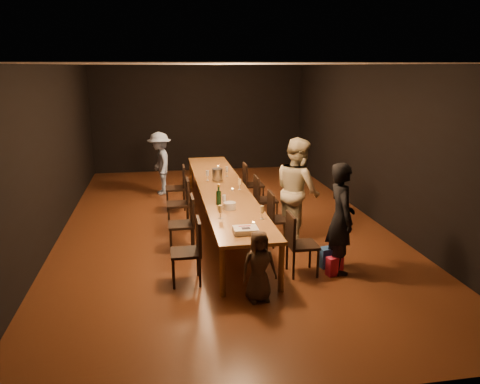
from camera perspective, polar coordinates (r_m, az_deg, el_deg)
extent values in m
plane|color=#411D10|center=(9.10, -2.11, -3.95)|extent=(10.00, 10.00, 0.00)
cube|color=black|center=(13.65, -5.07, 8.89)|extent=(6.00, 0.04, 3.00)
cube|color=black|center=(3.98, 7.58, -6.72)|extent=(6.00, 0.04, 3.00)
cube|color=black|center=(8.84, -21.91, 4.45)|extent=(0.04, 10.00, 3.00)
cube|color=black|center=(9.59, 15.95, 5.72)|extent=(0.04, 10.00, 3.00)
cube|color=silver|center=(8.60, -2.31, 15.30)|extent=(6.00, 10.00, 0.04)
cube|color=brown|center=(8.89, -2.16, 0.47)|extent=(0.90, 6.00, 0.05)
cylinder|color=brown|center=(6.25, -2.16, -9.71)|extent=(0.08, 0.08, 0.70)
cylinder|color=brown|center=(6.39, 5.06, -9.16)|extent=(0.08, 0.08, 0.70)
cylinder|color=brown|center=(11.74, -5.99, 2.15)|extent=(0.08, 0.08, 0.70)
cylinder|color=brown|center=(11.82, -2.12, 2.31)|extent=(0.08, 0.08, 0.70)
imported|color=black|center=(6.97, 12.20, -3.15)|extent=(0.43, 0.62, 1.65)
imported|color=beige|center=(8.05, 7.02, 0.18)|extent=(0.86, 1.01, 1.82)
imported|color=#7C94C0|center=(11.22, -9.72, 3.45)|extent=(0.69, 1.03, 1.48)
imported|color=#453426|center=(6.11, 2.33, -9.02)|extent=(0.49, 0.35, 0.95)
cube|color=#B61B3E|center=(7.07, 11.45, -8.82)|extent=(0.26, 0.19, 0.28)
cube|color=#2656A8|center=(7.32, 10.58, -7.81)|extent=(0.27, 0.21, 0.31)
cube|color=white|center=(6.44, 0.68, -4.69)|extent=(0.34, 0.27, 0.08)
cube|color=black|center=(6.40, 0.73, -4.44)|extent=(0.12, 0.09, 0.00)
cube|color=red|center=(6.49, 0.57, -4.16)|extent=(0.17, 0.03, 0.00)
cylinder|color=silver|center=(7.48, -1.26, -1.70)|extent=(0.25, 0.25, 0.11)
cylinder|color=#A8A9AD|center=(9.38, -2.79, 2.16)|extent=(0.24, 0.24, 0.24)
cylinder|color=#B2B7B2|center=(6.80, 1.64, -3.84)|extent=(0.05, 0.05, 0.03)
cylinder|color=#B2B7B2|center=(8.63, -0.92, 0.30)|extent=(0.05, 0.05, 0.03)
cylinder|color=#B2B7B2|center=(10.63, -2.67, 3.14)|extent=(0.05, 0.05, 0.03)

